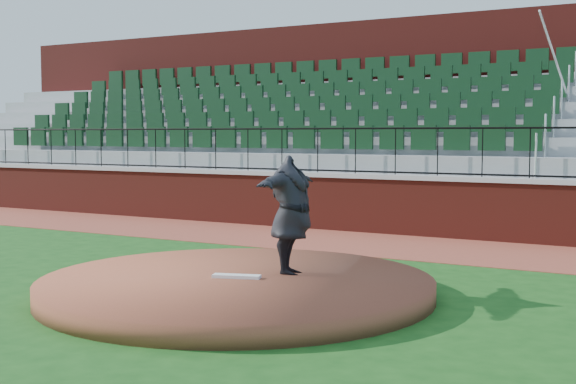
# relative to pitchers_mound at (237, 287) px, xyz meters

# --- Properties ---
(ground) EXTENTS (90.00, 90.00, 0.00)m
(ground) POSITION_rel_pitchers_mound_xyz_m (-0.10, 0.06, -0.12)
(ground) COLOR #164B15
(ground) RESTS_ON ground
(warning_track) EXTENTS (34.00, 3.20, 0.01)m
(warning_track) POSITION_rel_pitchers_mound_xyz_m (-0.10, 5.46, -0.12)
(warning_track) COLOR brown
(warning_track) RESTS_ON ground
(field_wall) EXTENTS (34.00, 0.35, 1.20)m
(field_wall) POSITION_rel_pitchers_mound_xyz_m (-0.10, 7.06, 0.47)
(field_wall) COLOR maroon
(field_wall) RESTS_ON ground
(wall_cap) EXTENTS (34.00, 0.45, 0.10)m
(wall_cap) POSITION_rel_pitchers_mound_xyz_m (-0.10, 7.06, 1.12)
(wall_cap) COLOR #B7B7B7
(wall_cap) RESTS_ON field_wall
(wall_railing) EXTENTS (34.00, 0.05, 1.00)m
(wall_railing) POSITION_rel_pitchers_mound_xyz_m (-0.10, 7.06, 1.67)
(wall_railing) COLOR black
(wall_railing) RESTS_ON wall_cap
(seating_stands) EXTENTS (34.00, 5.10, 4.60)m
(seating_stands) POSITION_rel_pitchers_mound_xyz_m (-0.10, 9.78, 2.18)
(seating_stands) COLOR gray
(seating_stands) RESTS_ON ground
(concourse_wall) EXTENTS (34.00, 0.50, 5.50)m
(concourse_wall) POSITION_rel_pitchers_mound_xyz_m (-0.10, 12.58, 2.62)
(concourse_wall) COLOR maroon
(concourse_wall) RESTS_ON ground
(pitchers_mound) EXTENTS (5.31, 5.31, 0.25)m
(pitchers_mound) POSITION_rel_pitchers_mound_xyz_m (0.00, 0.00, 0.00)
(pitchers_mound) COLOR brown
(pitchers_mound) RESTS_ON ground
(pitching_rubber) EXTENTS (0.67, 0.36, 0.04)m
(pitching_rubber) POSITION_rel_pitchers_mound_xyz_m (0.02, -0.03, 0.15)
(pitching_rubber) COLOR white
(pitching_rubber) RESTS_ON pitchers_mound
(pitcher) EXTENTS (0.94, 2.08, 1.64)m
(pitcher) POSITION_rel_pitchers_mound_xyz_m (0.50, 0.60, 0.94)
(pitcher) COLOR black
(pitcher) RESTS_ON pitchers_mound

